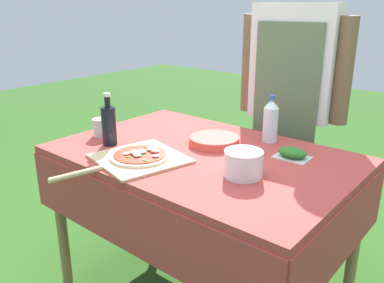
{
  "coord_description": "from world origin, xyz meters",
  "views": [
    {
      "loc": [
        1.12,
        -1.41,
        1.49
      ],
      "look_at": [
        -0.06,
        0.0,
        0.85
      ],
      "focal_mm": 38.0,
      "sensor_mm": 36.0,
      "label": 1
    }
  ],
  "objects_px": {
    "pizza_on_peel": "(137,158)",
    "water_bottle": "(271,120)",
    "oil_bottle": "(109,125)",
    "sauce_jar": "(101,128)",
    "person_cook": "(292,91)",
    "mixing_tub": "(243,164)",
    "prep_table": "(202,172)",
    "plate_stack": "(214,141)",
    "herb_container": "(293,153)"
  },
  "relations": [
    {
      "from": "pizza_on_peel",
      "to": "water_bottle",
      "type": "relative_size",
      "value": 2.61
    },
    {
      "from": "oil_bottle",
      "to": "sauce_jar",
      "type": "height_order",
      "value": "oil_bottle"
    },
    {
      "from": "person_cook",
      "to": "mixing_tub",
      "type": "distance_m",
      "value": 0.85
    },
    {
      "from": "person_cook",
      "to": "mixing_tub",
      "type": "relative_size",
      "value": 10.67
    },
    {
      "from": "prep_table",
      "to": "mixing_tub",
      "type": "height_order",
      "value": "mixing_tub"
    },
    {
      "from": "prep_table",
      "to": "plate_stack",
      "type": "xyz_separation_m",
      "value": [
        -0.02,
        0.13,
        0.12
      ]
    },
    {
      "from": "pizza_on_peel",
      "to": "oil_bottle",
      "type": "bearing_deg",
      "value": -178.89
    },
    {
      "from": "water_bottle",
      "to": "plate_stack",
      "type": "distance_m",
      "value": 0.3
    },
    {
      "from": "oil_bottle",
      "to": "mixing_tub",
      "type": "height_order",
      "value": "oil_bottle"
    },
    {
      "from": "person_cook",
      "to": "herb_container",
      "type": "xyz_separation_m",
      "value": [
        0.27,
        -0.5,
        -0.17
      ]
    },
    {
      "from": "water_bottle",
      "to": "prep_table",
      "type": "bearing_deg",
      "value": -115.63
    },
    {
      "from": "water_bottle",
      "to": "herb_container",
      "type": "xyz_separation_m",
      "value": [
        0.2,
        -0.14,
        -0.09
      ]
    },
    {
      "from": "oil_bottle",
      "to": "pizza_on_peel",
      "type": "bearing_deg",
      "value": -12.63
    },
    {
      "from": "prep_table",
      "to": "plate_stack",
      "type": "height_order",
      "value": "plate_stack"
    },
    {
      "from": "pizza_on_peel",
      "to": "plate_stack",
      "type": "xyz_separation_m",
      "value": [
        0.14,
        0.39,
        0.01
      ]
    },
    {
      "from": "mixing_tub",
      "to": "plate_stack",
      "type": "bearing_deg",
      "value": 144.04
    },
    {
      "from": "water_bottle",
      "to": "sauce_jar",
      "type": "distance_m",
      "value": 0.88
    },
    {
      "from": "mixing_tub",
      "to": "water_bottle",
      "type": "bearing_deg",
      "value": 106.66
    },
    {
      "from": "herb_container",
      "to": "plate_stack",
      "type": "bearing_deg",
      "value": -168.49
    },
    {
      "from": "herb_container",
      "to": "mixing_tub",
      "type": "distance_m",
      "value": 0.32
    },
    {
      "from": "plate_stack",
      "to": "sauce_jar",
      "type": "bearing_deg",
      "value": -152.88
    },
    {
      "from": "sauce_jar",
      "to": "pizza_on_peel",
      "type": "bearing_deg",
      "value": -16.12
    },
    {
      "from": "oil_bottle",
      "to": "prep_table",
      "type": "bearing_deg",
      "value": 26.33
    },
    {
      "from": "oil_bottle",
      "to": "herb_container",
      "type": "distance_m",
      "value": 0.89
    },
    {
      "from": "person_cook",
      "to": "sauce_jar",
      "type": "bearing_deg",
      "value": 46.07
    },
    {
      "from": "prep_table",
      "to": "herb_container",
      "type": "xyz_separation_m",
      "value": [
        0.36,
        0.2,
        0.12
      ]
    },
    {
      "from": "person_cook",
      "to": "pizza_on_peel",
      "type": "xyz_separation_m",
      "value": [
        -0.25,
        -0.98,
        -0.18
      ]
    },
    {
      "from": "pizza_on_peel",
      "to": "sauce_jar",
      "type": "xyz_separation_m",
      "value": [
        -0.4,
        0.12,
        0.03
      ]
    },
    {
      "from": "oil_bottle",
      "to": "plate_stack",
      "type": "height_order",
      "value": "oil_bottle"
    },
    {
      "from": "pizza_on_peel",
      "to": "herb_container",
      "type": "relative_size",
      "value": 3.89
    },
    {
      "from": "pizza_on_peel",
      "to": "oil_bottle",
      "type": "relative_size",
      "value": 2.39
    },
    {
      "from": "prep_table",
      "to": "water_bottle",
      "type": "relative_size",
      "value": 5.87
    },
    {
      "from": "pizza_on_peel",
      "to": "mixing_tub",
      "type": "relative_size",
      "value": 3.91
    },
    {
      "from": "pizza_on_peel",
      "to": "oil_bottle",
      "type": "xyz_separation_m",
      "value": [
        -0.26,
        0.06,
        0.09
      ]
    },
    {
      "from": "water_bottle",
      "to": "sauce_jar",
      "type": "xyz_separation_m",
      "value": [
        -0.73,
        -0.49,
        -0.07
      ]
    },
    {
      "from": "herb_container",
      "to": "water_bottle",
      "type": "bearing_deg",
      "value": 144.83
    },
    {
      "from": "plate_stack",
      "to": "sauce_jar",
      "type": "xyz_separation_m",
      "value": [
        -0.54,
        -0.28,
        0.02
      ]
    },
    {
      "from": "pizza_on_peel",
      "to": "prep_table",
      "type": "bearing_deg",
      "value": 73.09
    },
    {
      "from": "prep_table",
      "to": "oil_bottle",
      "type": "xyz_separation_m",
      "value": [
        -0.42,
        -0.21,
        0.2
      ]
    },
    {
      "from": "plate_stack",
      "to": "herb_container",
      "type": "bearing_deg",
      "value": 11.51
    },
    {
      "from": "herb_container",
      "to": "mixing_tub",
      "type": "bearing_deg",
      "value": -101.28
    },
    {
      "from": "mixing_tub",
      "to": "herb_container",
      "type": "bearing_deg",
      "value": 78.72
    },
    {
      "from": "person_cook",
      "to": "mixing_tub",
      "type": "xyz_separation_m",
      "value": [
        0.21,
        -0.82,
        -0.14
      ]
    },
    {
      "from": "water_bottle",
      "to": "herb_container",
      "type": "relative_size",
      "value": 1.49
    },
    {
      "from": "pizza_on_peel",
      "to": "herb_container",
      "type": "xyz_separation_m",
      "value": [
        0.52,
        0.47,
        0.01
      ]
    },
    {
      "from": "oil_bottle",
      "to": "mixing_tub",
      "type": "relative_size",
      "value": 1.64
    },
    {
      "from": "herb_container",
      "to": "oil_bottle",
      "type": "bearing_deg",
      "value": -152.23
    },
    {
      "from": "prep_table",
      "to": "mixing_tub",
      "type": "xyz_separation_m",
      "value": [
        0.3,
        -0.11,
        0.15
      ]
    },
    {
      "from": "pizza_on_peel",
      "to": "mixing_tub",
      "type": "bearing_deg",
      "value": 32.8
    },
    {
      "from": "person_cook",
      "to": "pizza_on_peel",
      "type": "relative_size",
      "value": 2.73
    }
  ]
}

